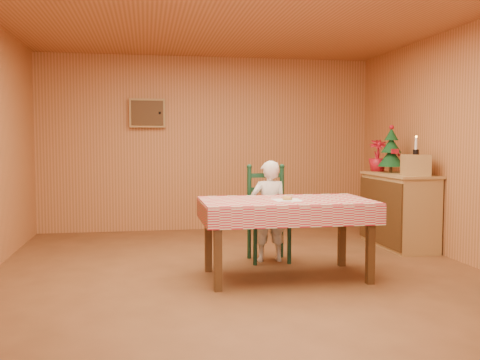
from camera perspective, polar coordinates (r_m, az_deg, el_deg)
The scene contains 12 objects.
ground at distance 5.31m, azimuth 0.38°, elevation -10.44°, with size 6.00×6.00×0.00m, color brown.
cabin_walls at distance 5.68m, azimuth -0.61°, elevation 9.08°, with size 5.10×6.05×2.65m.
dining_table at distance 5.24m, azimuth 4.91°, elevation -2.99°, with size 1.66×0.96×0.77m.
ladder_chair at distance 6.02m, azimuth 2.98°, elevation -3.82°, with size 0.44×0.40×1.08m.
seated_child at distance 5.95m, azimuth 3.10°, elevation -3.33°, with size 0.41×0.27×1.12m, color silver.
napkin at distance 5.18m, azimuth 5.06°, elevation -2.14°, with size 0.26×0.26×0.00m, color white.
donut at distance 5.18m, azimuth 5.06°, elevation -1.93°, with size 0.10×0.10×0.03m, color #C69347.
shelf_unit at distance 7.07m, azimuth 16.52°, elevation -3.10°, with size 0.54×1.24×0.93m.
crate at distance 6.67m, azimuth 18.22°, elevation 1.52°, with size 0.30×0.30×0.25m, color tan.
christmas_tree at distance 7.25m, azimuth 15.82°, elevation 2.99°, with size 0.34×0.34×0.62m.
flower_arrangement at distance 7.50m, azimuth 14.47°, elevation 2.55°, with size 0.24×0.24×0.43m, color #AA0F1D.
candle_set at distance 6.67m, azimuth 18.26°, elevation 3.15°, with size 0.07×0.07×0.22m.
Camera 1 is at (-0.92, -5.05, 1.34)m, focal length 40.00 mm.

